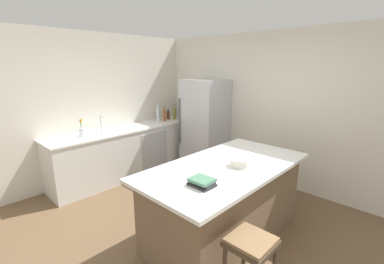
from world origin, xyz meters
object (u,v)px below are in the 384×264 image
at_px(hot_sauce_bottle, 164,116).
at_px(cookbook_stack, 202,182).
at_px(flower_vase, 82,131).
at_px(vinegar_bottle, 164,115).
at_px(bar_stool, 250,251).
at_px(olive_oil_bottle, 174,113).
at_px(soda_bottle, 158,114).
at_px(whiskey_bottle, 180,112).
at_px(kitchen_island, 225,200).
at_px(refrigerator, 205,125).
at_px(sink_faucet, 101,123).
at_px(gin_bottle, 180,114).
at_px(syrup_bottle, 168,115).
at_px(mixing_bowl, 239,163).

xyz_separation_m(hot_sauce_bottle, cookbook_stack, (2.68, -1.82, -0.05)).
height_order(flower_vase, vinegar_bottle, vinegar_bottle).
height_order(bar_stool, olive_oil_bottle, olive_oil_bottle).
bearing_deg(olive_oil_bottle, vinegar_bottle, -89.92).
bearing_deg(olive_oil_bottle, soda_bottle, -101.95).
distance_m(whiskey_bottle, vinegar_bottle, 0.48).
height_order(kitchen_island, olive_oil_bottle, olive_oil_bottle).
xyz_separation_m(refrigerator, sink_faucet, (-0.90, -1.69, 0.17)).
distance_m(bar_stool, vinegar_bottle, 3.68).
xyz_separation_m(sink_faucet, whiskey_bottle, (0.04, 1.83, -0.04)).
xyz_separation_m(kitchen_island, whiskey_bottle, (-2.46, 1.60, 0.57)).
height_order(flower_vase, soda_bottle, soda_bottle).
height_order(gin_bottle, syrup_bottle, gin_bottle).
bearing_deg(whiskey_bottle, syrup_bottle, -105.74).
height_order(hot_sauce_bottle, cookbook_stack, hot_sauce_bottle).
distance_m(flower_vase, whiskey_bottle, 2.19).
bearing_deg(cookbook_stack, refrigerator, 130.38).
distance_m(sink_faucet, mixing_bowl, 2.65).
height_order(hot_sauce_bottle, vinegar_bottle, vinegar_bottle).
height_order(hot_sauce_bottle, soda_bottle, soda_bottle).
relative_size(refrigerator, sink_faucet, 5.95).
bearing_deg(gin_bottle, olive_oil_bottle, -122.31).
bearing_deg(flower_vase, syrup_bottle, 91.70).
height_order(kitchen_island, mixing_bowl, mixing_bowl).
relative_size(vinegar_bottle, soda_bottle, 0.80).
bearing_deg(soda_bottle, hot_sauce_bottle, 96.09).
distance_m(flower_vase, vinegar_bottle, 1.72).
bearing_deg(flower_vase, mixing_bowl, 14.18).
height_order(sink_faucet, olive_oil_bottle, olive_oil_bottle).
height_order(refrigerator, vinegar_bottle, refrigerator).
bearing_deg(refrigerator, cookbook_stack, -49.62).
bearing_deg(bar_stool, soda_bottle, 152.60).
bearing_deg(whiskey_bottle, sink_faucet, -91.41).
height_order(flower_vase, gin_bottle, flower_vase).
xyz_separation_m(bar_stool, flower_vase, (-3.23, 0.07, 0.46)).
xyz_separation_m(bar_stool, gin_bottle, (-3.12, 2.17, 0.48)).
height_order(whiskey_bottle, cookbook_stack, whiskey_bottle).
distance_m(refrigerator, whiskey_bottle, 0.88).
xyz_separation_m(whiskey_bottle, mixing_bowl, (2.59, -1.53, -0.07)).
bearing_deg(cookbook_stack, flower_vase, 179.75).
distance_m(kitchen_island, vinegar_bottle, 2.74).
bearing_deg(mixing_bowl, kitchen_island, -152.04).
bearing_deg(vinegar_bottle, kitchen_island, -24.90).
bearing_deg(cookbook_stack, syrup_bottle, 144.38).
xyz_separation_m(whiskey_bottle, syrup_bottle, (-0.08, -0.28, -0.03)).
bearing_deg(cookbook_stack, mixing_bowl, 91.90).
bearing_deg(bar_stool, flower_vase, 178.79).
height_order(kitchen_island, cookbook_stack, cookbook_stack).
relative_size(hot_sauce_bottle, vinegar_bottle, 0.77).
height_order(refrigerator, mixing_bowl, refrigerator).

